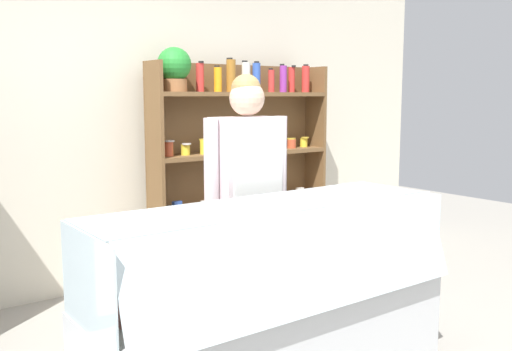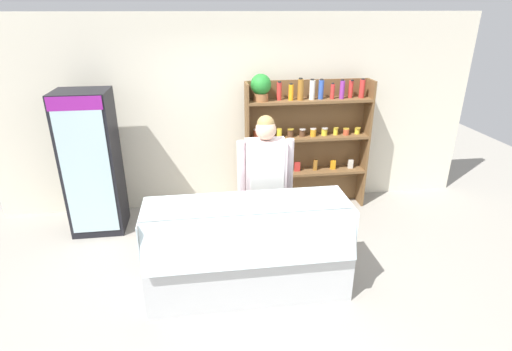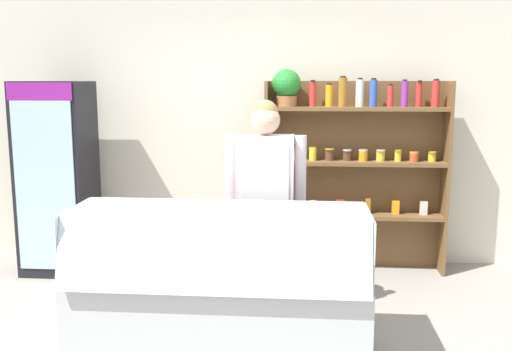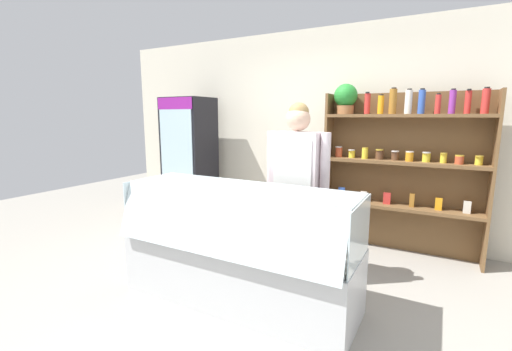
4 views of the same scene
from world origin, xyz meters
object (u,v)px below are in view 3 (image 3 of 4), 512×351
shelving_unit (347,157)px  drinks_fridge (57,178)px  deli_display_case (219,307)px  shop_clerk (265,190)px

shelving_unit → drinks_fridge: bearing=-174.2°
drinks_fridge → shelving_unit: (2.78, 0.28, 0.20)m
drinks_fridge → shelving_unit: shelving_unit is taller
deli_display_case → shop_clerk: 0.98m
drinks_fridge → shelving_unit: size_ratio=0.94×
drinks_fridge → shop_clerk: (2.07, -0.94, 0.10)m
deli_display_case → shelving_unit: bearing=61.6°
shelving_unit → deli_display_case: bearing=-118.4°
shelving_unit → shop_clerk: shelving_unit is taller
drinks_fridge → deli_display_case: bearing=-40.9°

